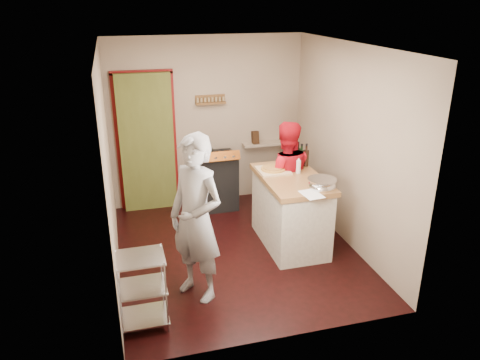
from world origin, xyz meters
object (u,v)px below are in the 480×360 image
Objects in this scene: stove at (216,180)px; island at (291,209)px; person_red at (285,178)px; wire_shelving at (142,288)px; person_stripe at (196,219)px.

island is (0.69, -1.42, 0.06)m from stove.
person_red is (0.74, -1.04, 0.34)m from stove.
wire_shelving is 2.63m from person_red.
person_red reaches higher than island.
wire_shelving is 0.57× the size of island.
person_stripe is at bearing -149.67° from island.
person_red reaches higher than stove.
wire_shelving is at bearing -116.85° from stove.
stove is 0.54× the size of person_stripe.
stove is at bearing 115.97° from island.
island is (2.02, 1.20, 0.07)m from wire_shelving.
wire_shelving is 0.50× the size of person_red.
person_stripe is 1.88m from person_red.
island is 0.88× the size of person_red.
person_stripe is (-0.70, -2.24, 0.48)m from stove.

